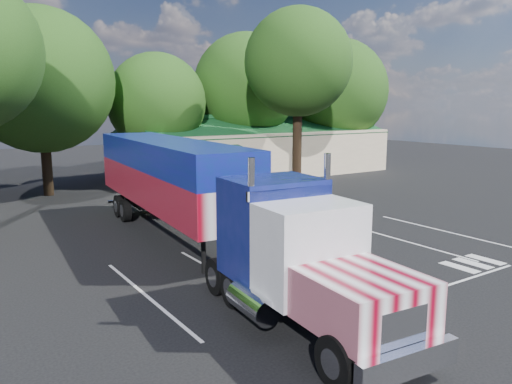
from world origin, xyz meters
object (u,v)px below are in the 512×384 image
woman (251,211)px  silver_sedan (262,172)px  semi_truck (192,189)px  bicycle (294,209)px

woman → silver_sedan: (10.27, 13.92, -0.20)m
semi_truck → woman: 5.15m
woman → semi_truck: bearing=107.0°
semi_truck → silver_sedan: size_ratio=5.56×
semi_truck → bicycle: bearing=25.3°
bicycle → semi_truck: bearing=-164.8°
woman → bicycle: size_ratio=1.07×
woman → silver_sedan: bearing=-43.7°
woman → silver_sedan: 17.30m
woman → bicycle: woman is taller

